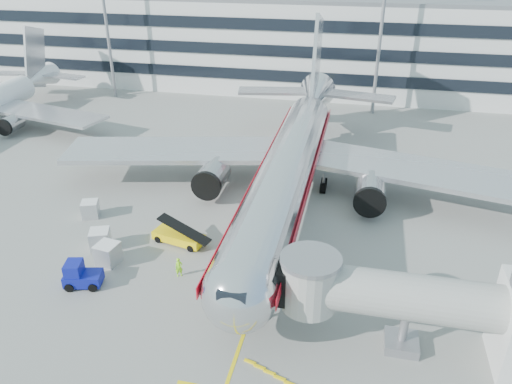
% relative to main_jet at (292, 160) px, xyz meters
% --- Properties ---
extents(ground, '(180.00, 180.00, 0.00)m').
position_rel_main_jet_xyz_m(ground, '(0.00, -11.72, -4.23)').
color(ground, gray).
rests_on(ground, ground).
extents(lead_in_line, '(0.25, 70.00, 0.01)m').
position_rel_main_jet_xyz_m(lead_in_line, '(0.00, -1.72, -4.23)').
color(lead_in_line, yellow).
rests_on(lead_in_line, ground).
extents(main_jet, '(50.95, 48.70, 16.06)m').
position_rel_main_jet_xyz_m(main_jet, '(0.00, 0.00, 0.00)').
color(main_jet, silver).
rests_on(main_jet, ground).
extents(jet_bridge, '(17.80, 4.50, 7.00)m').
position_rel_main_jet_xyz_m(jet_bridge, '(12.18, -19.72, -0.36)').
color(jet_bridge, silver).
rests_on(jet_bridge, ground).
extents(terminal, '(150.00, 24.25, 15.60)m').
position_rel_main_jet_xyz_m(terminal, '(0.00, 46.23, 3.57)').
color(terminal, silver).
rests_on(terminal, ground).
extents(light_mast_west, '(2.40, 1.20, 25.45)m').
position_rel_main_jet_xyz_m(light_mast_west, '(-35.00, 30.28, 10.64)').
color(light_mast_west, gray).
rests_on(light_mast_west, ground).
extents(light_mast_centre, '(2.40, 1.20, 25.45)m').
position_rel_main_jet_xyz_m(light_mast_centre, '(8.00, 30.28, 10.64)').
color(light_mast_centre, gray).
rests_on(light_mast_centre, ground).
extents(belt_loader, '(5.05, 2.71, 2.36)m').
position_rel_main_jet_xyz_m(belt_loader, '(-8.36, -10.86, -3.57)').
color(belt_loader, yellow).
rests_on(belt_loader, ground).
extents(baggage_tug, '(3.11, 2.33, 2.12)m').
position_rel_main_jet_xyz_m(baggage_tug, '(-13.66, -18.28, -3.31)').
color(baggage_tug, '#0C148B').
rests_on(baggage_tug, ground).
extents(cargo_container_left, '(2.11, 2.11, 1.75)m').
position_rel_main_jet_xyz_m(cargo_container_left, '(-14.74, -13.12, -3.35)').
color(cargo_container_left, '#B2B5B9').
rests_on(cargo_container_left, ground).
extents(cargo_container_right, '(1.96, 1.96, 1.63)m').
position_rel_main_jet_xyz_m(cargo_container_right, '(-18.35, -8.29, -3.42)').
color(cargo_container_right, '#B2B5B9').
rests_on(cargo_container_right, ground).
extents(cargo_container_front, '(1.95, 1.95, 1.82)m').
position_rel_main_jet_xyz_m(cargo_container_front, '(-13.01, -15.04, -3.32)').
color(cargo_container_front, '#B2B5B9').
rests_on(cargo_container_front, ground).
extents(ramp_worker, '(0.72, 0.65, 1.65)m').
position_rel_main_jet_xyz_m(ramp_worker, '(-6.61, -15.50, -3.41)').
color(ramp_worker, '#99FF1A').
rests_on(ramp_worker, ground).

